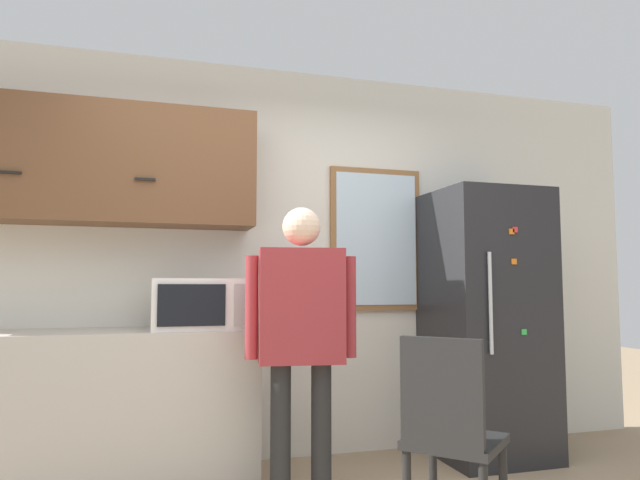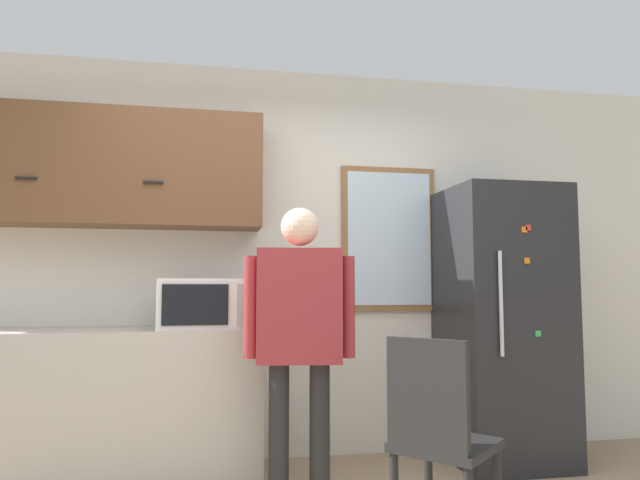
# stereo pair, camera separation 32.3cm
# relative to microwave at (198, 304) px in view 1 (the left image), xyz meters

# --- Properties ---
(back_wall) EXTENTS (6.00, 0.06, 2.70)m
(back_wall) POSITION_rel_microwave_xyz_m (0.48, 0.41, 0.29)
(back_wall) COLOR silver
(back_wall) RESTS_ON ground_plane
(counter) EXTENTS (2.07, 0.58, 0.91)m
(counter) POSITION_rel_microwave_xyz_m (-0.68, 0.09, -0.60)
(counter) COLOR #BCB7AD
(counter) RESTS_ON ground_plane
(upper_cabinets) EXTENTS (2.07, 0.36, 0.74)m
(upper_cabinets) POSITION_rel_microwave_xyz_m (-0.68, 0.20, 0.85)
(upper_cabinets) COLOR brown
(microwave) EXTENTS (0.54, 0.39, 0.30)m
(microwave) POSITION_rel_microwave_xyz_m (0.00, 0.00, 0.00)
(microwave) COLOR white
(microwave) RESTS_ON counter
(person) EXTENTS (0.60, 0.28, 1.60)m
(person) POSITION_rel_microwave_xyz_m (0.52, -0.47, -0.09)
(person) COLOR black
(person) RESTS_ON ground_plane
(refrigerator) EXTENTS (0.73, 0.73, 1.83)m
(refrigerator) POSITION_rel_microwave_xyz_m (1.98, 0.02, -0.14)
(refrigerator) COLOR #232326
(refrigerator) RESTS_ON ground_plane
(chair) EXTENTS (0.57, 0.57, 0.94)m
(chair) POSITION_rel_microwave_xyz_m (1.03, -1.15, -0.54)
(chair) COLOR black
(chair) RESTS_ON ground_plane
(window) EXTENTS (0.70, 0.05, 1.04)m
(window) POSITION_rel_microwave_xyz_m (1.30, 0.36, 0.45)
(window) COLOR olive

